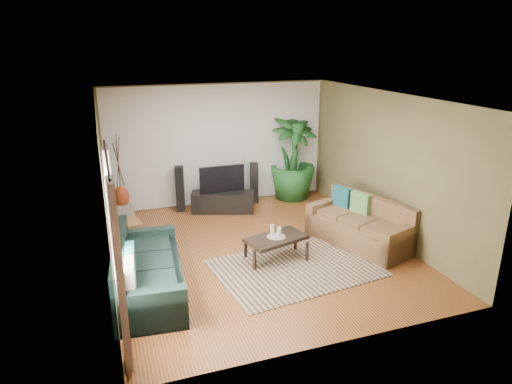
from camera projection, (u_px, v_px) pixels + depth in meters
name	position (u px, v px, depth m)	size (l,w,h in m)	color
floor	(260.00, 251.00, 8.10)	(5.50, 5.50, 0.00)	#9E5728
ceiling	(260.00, 97.00, 7.25)	(5.50, 5.50, 0.00)	white
wall_back	(218.00, 145.00, 10.14)	(5.00, 5.00, 0.00)	brown
wall_front	(341.00, 244.00, 5.21)	(5.00, 5.00, 0.00)	brown
wall_left	(105.00, 194.00, 6.90)	(5.50, 5.50, 0.00)	brown
wall_right	(387.00, 166.00, 8.46)	(5.50, 5.50, 0.00)	brown
backwall_panel	(219.00, 145.00, 10.13)	(4.90, 4.90, 0.00)	white
window_pane	(110.00, 231.00, 5.46)	(1.80, 1.80, 0.00)	white
curtain_near	(120.00, 278.00, 4.88)	(0.08, 0.35, 2.20)	gray
curtain_far	(113.00, 226.00, 6.22)	(0.08, 0.35, 2.20)	gray
curtain_rod	(106.00, 157.00, 5.19)	(0.03, 0.03, 1.90)	black
sofa_left	(148.00, 266.00, 6.66)	(2.18, 0.93, 0.85)	black
sofa_right	(359.00, 222.00, 8.28)	(1.92, 0.86, 0.85)	brown
area_rug	(295.00, 268.00, 7.50)	(2.56, 1.82, 0.01)	tan
coffee_table	(276.00, 248.00, 7.75)	(1.02, 0.55, 0.42)	black
candle_tray	(276.00, 237.00, 7.68)	(0.31, 0.31, 0.01)	gray
candle_tall	(272.00, 230.00, 7.65)	(0.06, 0.06, 0.20)	beige
candle_mid	(279.00, 232.00, 7.63)	(0.06, 0.06, 0.16)	silver
candle_short	(279.00, 231.00, 7.73)	(0.06, 0.06, 0.13)	#EAE2C6
tv_stand	(223.00, 202.00, 9.92)	(1.34, 0.40, 0.45)	black
television	(222.00, 179.00, 9.77)	(0.99, 0.05, 0.58)	black
speaker_left	(180.00, 189.00, 9.89)	(0.18, 0.20, 1.00)	black
speaker_right	(254.00, 183.00, 10.43)	(0.17, 0.19, 0.93)	black
potted_plant	(292.00, 158.00, 10.57)	(1.08, 1.08, 1.93)	#1A4E1E
plant_pot	(292.00, 192.00, 10.83)	(0.36, 0.36, 0.28)	black
pedestal	(123.00, 212.00, 9.49)	(0.35, 0.35, 0.35)	#999996
vase	(122.00, 197.00, 9.38)	(0.32, 0.32, 0.45)	maroon
side_table	(128.00, 235.00, 8.18)	(0.46, 0.46, 0.49)	brown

